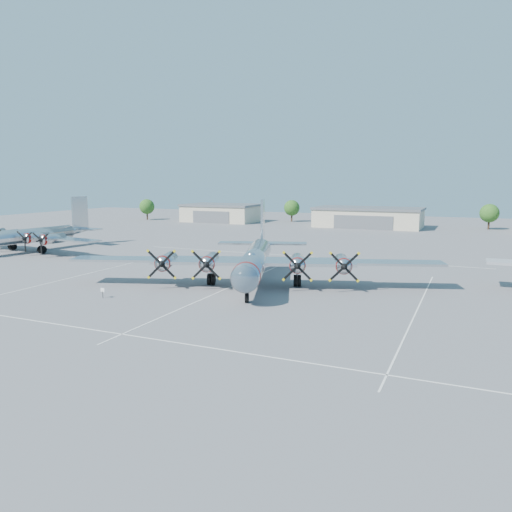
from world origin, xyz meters
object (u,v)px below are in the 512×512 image
at_px(hangar_west, 222,213).
at_px(hangar_center, 368,217).
at_px(main_bomber_b29, 255,282).
at_px(tree_far_west, 147,207).
at_px(bomber_west, 35,251).
at_px(info_placard, 103,291).
at_px(tree_east, 489,213).
at_px(tree_west, 292,208).

distance_m(hangar_west, hangar_center, 45.00).
bearing_deg(hangar_center, main_bomber_b29, -88.81).
xyz_separation_m(tree_far_west, bomber_west, (23.11, -66.24, -4.22)).
xyz_separation_m(tree_far_west, info_placard, (59.68, -90.37, -3.43)).
xyz_separation_m(tree_far_west, main_bomber_b29, (71.66, -75.84, -4.22)).
distance_m(hangar_west, tree_far_west, 25.36).
bearing_deg(hangar_west, tree_far_west, -170.99).
bearing_deg(bomber_west, tree_east, 51.60).
relative_size(tree_far_west, tree_west, 1.00).
height_order(hangar_center, main_bomber_b29, hangar_center).
height_order(bomber_west, info_placard, bomber_west).
distance_m(hangar_west, tree_east, 75.26).
distance_m(tree_west, main_bomber_b29, 91.90).
bearing_deg(hangar_center, tree_east, 11.38).
relative_size(hangar_west, tree_far_west, 3.40).
height_order(hangar_west, tree_west, tree_west).
bearing_deg(main_bomber_b29, info_placard, -148.55).
xyz_separation_m(tree_far_west, tree_east, (100.00, 10.00, 0.00)).
relative_size(hangar_center, tree_far_west, 4.31).
distance_m(tree_far_west, tree_east, 100.50).
bearing_deg(info_placard, hangar_center, 92.08).
relative_size(hangar_center, bomber_west, 0.79).
relative_size(hangar_center, info_placard, 25.56).
height_order(tree_far_west, bomber_west, tree_far_west).
distance_m(tree_far_west, bomber_west, 70.28).
distance_m(hangar_center, main_bomber_b29, 79.87).
height_order(tree_east, bomber_west, tree_east).
bearing_deg(hangar_center, tree_west, 162.18).
xyz_separation_m(tree_west, info_placard, (14.68, -102.37, -3.43)).
bearing_deg(tree_east, info_placard, -111.89).
xyz_separation_m(hangar_west, info_placard, (34.68, -94.33, -1.93)).
relative_size(tree_west, main_bomber_b29, 0.15).
relative_size(tree_far_west, bomber_west, 0.18).
bearing_deg(tree_far_west, info_placard, -56.56).
relative_size(hangar_west, main_bomber_b29, 0.50).
bearing_deg(tree_far_west, tree_west, 14.93).
xyz_separation_m(hangar_west, hangar_center, (45.00, -0.00, -0.00)).
bearing_deg(tree_east, hangar_center, -168.62).
height_order(tree_west, bomber_west, tree_west).
bearing_deg(main_bomber_b29, tree_west, 87.87).
height_order(hangar_west, hangar_center, same).
height_order(hangar_center, info_placard, hangar_center).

